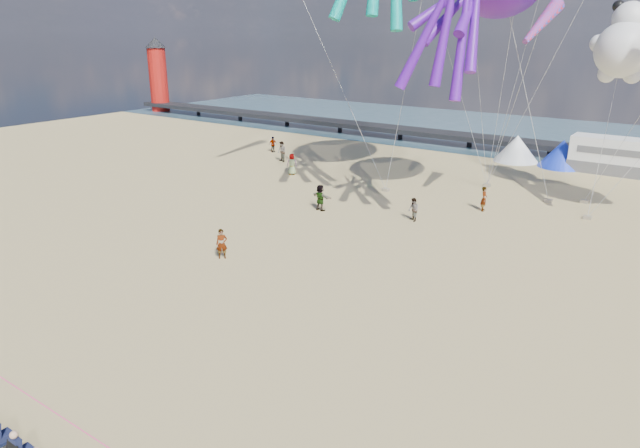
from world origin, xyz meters
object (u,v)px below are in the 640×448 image
Objects in this scene: beachgoer_6 at (292,164)px; sandbag_a at (386,190)px; sandbag_d at (584,201)px; tent_white at (517,148)px; kite_panda at (623,50)px; sandbag_e at (487,185)px; lighthouse at (158,80)px; beachgoer_7 at (413,210)px; standing_person at (222,244)px; tent_blue at (562,153)px; windsock_right at (542,23)px; beachgoer_3 at (273,144)px; sandbag_b at (548,201)px; motorhome_0 at (613,156)px; beachgoer_5 at (484,199)px; beachgoer_1 at (282,152)px; beachgoer_4 at (320,198)px; spectator_row at (1,433)px; sandbag_c at (587,218)px.

beachgoer_6 is 8.96m from sandbag_a.
tent_white is at bearing 127.35° from sandbag_d.
sandbag_d is 10.19m from kite_panda.
sandbag_e is at bearing 177.50° from sandbag_d.
beachgoer_7 is at bearing -24.93° from lighthouse.
beachgoer_7 is (5.45, 11.44, -0.06)m from standing_person.
beachgoer_7 is 10.90m from sandbag_e.
tent_blue is 19.83m from windsock_right.
beachgoer_3 is 3.06× the size of sandbag_a.
sandbag_b and sandbag_d have the same top height.
tent_blue is at bearing -50.30° from beachgoer_3.
motorhome_0 reaches higher than beachgoer_3.
motorhome_0 is 20.47m from sandbag_a.
beachgoer_1 is at bearing 68.08° from beachgoer_5.
beachgoer_4 is 6.29m from beachgoer_7.
beachgoer_6 is at bearing 179.79° from sandbag_a.
beachgoer_3 is at bearing 178.20° from sandbag_d.
kite_panda is at bearing 154.96° from beachgoer_6.
spectator_row is 4.08× the size of beachgoer_7.
beachgoer_5 reaches higher than sandbag_c.
beachgoer_7 is at bearing -110.42° from motorhome_0.
beachgoer_3 is at bearing 178.43° from sandbag_e.
beachgoer_1 is 1.13× the size of beachgoer_5.
beachgoer_3 is 30.33m from sandbag_c.
sandbag_d is (8.11, -10.63, -1.09)m from tent_white.
lighthouse is at bearing 176.05° from tent_blue.
tent_white reaches higher than spectator_row.
sandbag_a is at bearing 98.70° from spectator_row.
beachgoer_6 reaches higher than beachgoer_5.
beachgoer_1 is 15.28m from beachgoer_4.
sandbag_b is at bearing -44.71° from beachgoer_5.
beachgoer_3 is at bearing -79.42° from beachgoer_6.
beachgoer_5 is 3.30× the size of sandbag_e.
beachgoer_1 reaches higher than standing_person.
sandbag_b is (26.91, -2.20, -0.66)m from beachgoer_3.
windsock_right is (4.38, -6.35, 11.74)m from sandbag_e.
windsock_right is at bearing 12.07° from beachgoer_1.
lighthouse is at bearing 165.41° from sandbag_e.
beachgoer_5 is at bearing -106.94° from motorhome_0.
lighthouse is 59.80m from beachgoer_7.
lighthouse is 18.00× the size of sandbag_c.
standing_person is at bearing -99.29° from tent_white.
tent_white is 8.00× the size of sandbag_a.
windsock_right reaches higher than sandbag_c.
lighthouse reaches higher than tent_white.
motorhome_0 is at bearing -53.04° from beachgoer_3.
spectator_row is at bearing -132.25° from beachgoer_3.
sandbag_c is at bearing -26.77° from sandbag_e.
beachgoer_7 is 11.24m from sandbag_c.
beachgoer_6 is 22.00m from windsock_right.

